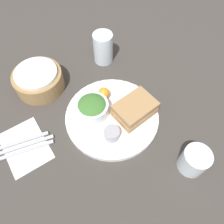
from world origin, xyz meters
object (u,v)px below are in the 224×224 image
(drink_glass, at_px, (103,48))
(knife, at_px, (25,145))
(sandwich, at_px, (135,109))
(dressing_cup, at_px, (112,134))
(bread_basket, at_px, (39,80))
(spoon, at_px, (24,141))
(salad_bowl, at_px, (92,108))
(fork, at_px, (26,150))
(water_glass, at_px, (194,161))
(plate, at_px, (112,117))

(drink_glass, height_order, knife, drink_glass)
(sandwich, xyz_separation_m, dressing_cup, (-0.11, -0.03, -0.01))
(drink_glass, xyz_separation_m, bread_basket, (-0.28, 0.01, -0.02))
(dressing_cup, height_order, spoon, dressing_cup)
(sandwich, distance_m, drink_glass, 0.30)
(salad_bowl, height_order, dressing_cup, salad_bowl)
(bread_basket, bearing_deg, sandwich, -54.53)
(fork, bearing_deg, salad_bowl, -168.33)
(spoon, bearing_deg, fork, 90.00)
(drink_glass, relative_size, spoon, 0.77)
(bread_basket, bearing_deg, spoon, -127.58)
(salad_bowl, relative_size, water_glass, 1.29)
(drink_glass, relative_size, knife, 0.66)
(fork, xyz_separation_m, water_glass, (0.41, -0.33, 0.04))
(dressing_cup, height_order, drink_glass, drink_glass)
(dressing_cup, xyz_separation_m, spoon, (-0.25, 0.15, -0.03))
(dressing_cup, relative_size, drink_glass, 0.41)
(drink_glass, height_order, water_glass, drink_glass)
(spoon, bearing_deg, knife, 90.00)
(fork, relative_size, water_glass, 2.10)
(bread_basket, xyz_separation_m, water_glass, (0.26, -0.54, 0.00))
(dressing_cup, distance_m, knife, 0.29)
(knife, xyz_separation_m, spoon, (0.00, 0.02, 0.00))
(drink_glass, height_order, bread_basket, drink_glass)
(bread_basket, bearing_deg, water_glass, -64.73)
(dressing_cup, distance_m, spoon, 0.29)
(plate, xyz_separation_m, water_glass, (0.11, -0.28, 0.03))
(salad_bowl, relative_size, fork, 0.61)
(fork, bearing_deg, water_glass, 154.01)
(plate, height_order, dressing_cup, dressing_cup)
(drink_glass, height_order, spoon, drink_glass)
(drink_glass, xyz_separation_m, knife, (-0.42, -0.19, -0.06))
(dressing_cup, height_order, bread_basket, bread_basket)
(drink_glass, height_order, fork, drink_glass)
(dressing_cup, xyz_separation_m, fork, (-0.25, 0.12, -0.03))
(bread_basket, distance_m, knife, 0.25)
(salad_bowl, height_order, bread_basket, salad_bowl)
(knife, xyz_separation_m, water_glass, (0.40, -0.34, 0.04))
(drink_glass, xyz_separation_m, fork, (-0.43, -0.21, -0.06))
(salad_bowl, distance_m, bread_basket, 0.25)
(salad_bowl, height_order, water_glass, water_glass)
(plate, bearing_deg, dressing_cup, -124.04)
(dressing_cup, relative_size, spoon, 0.31)
(sandwich, xyz_separation_m, knife, (-0.36, 0.10, -0.04))
(water_glass, bearing_deg, salad_bowl, 116.04)
(fork, bearing_deg, bread_basket, -111.62)
(dressing_cup, bearing_deg, plate, 55.96)
(spoon, xyz_separation_m, water_glass, (0.40, -0.36, 0.04))
(plate, relative_size, salad_bowl, 2.91)
(plate, height_order, salad_bowl, salad_bowl)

